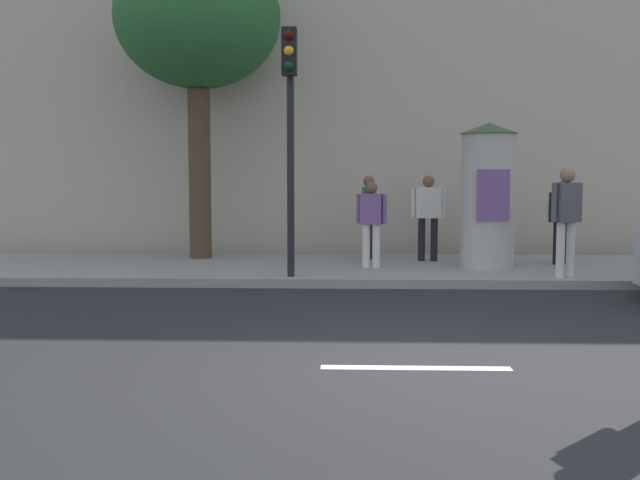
{
  "coord_description": "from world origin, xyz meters",
  "views": [
    {
      "loc": [
        -0.65,
        -6.98,
        1.81
      ],
      "look_at": [
        -0.98,
        2.0,
        1.04
      ],
      "focal_mm": 42.1,
      "sensor_mm": 36.0,
      "label": 1
    }
  ],
  "objects_px": {
    "pedestrian_tallest": "(371,218)",
    "pedestrian_in_red_top": "(428,210)",
    "poster_column": "(488,195)",
    "pedestrian_near_pole": "(369,210)",
    "street_tree": "(198,21)",
    "pedestrian_in_dark_shirt": "(567,212)",
    "traffic_light": "(290,110)",
    "pedestrian_with_backpack": "(561,215)"
  },
  "relations": [
    {
      "from": "pedestrian_tallest",
      "to": "pedestrian_in_red_top",
      "type": "height_order",
      "value": "pedestrian_in_red_top"
    },
    {
      "from": "poster_column",
      "to": "pedestrian_near_pole",
      "type": "height_order",
      "value": "poster_column"
    },
    {
      "from": "street_tree",
      "to": "pedestrian_in_red_top",
      "type": "height_order",
      "value": "street_tree"
    },
    {
      "from": "poster_column",
      "to": "pedestrian_in_dark_shirt",
      "type": "relative_size",
      "value": 1.45
    },
    {
      "from": "street_tree",
      "to": "pedestrian_in_dark_shirt",
      "type": "distance_m",
      "value": 7.99
    },
    {
      "from": "traffic_light",
      "to": "pedestrian_in_red_top",
      "type": "bearing_deg",
      "value": 44.79
    },
    {
      "from": "poster_column",
      "to": "street_tree",
      "type": "xyz_separation_m",
      "value": [
        -5.52,
        1.44,
        3.41
      ]
    },
    {
      "from": "poster_column",
      "to": "pedestrian_tallest",
      "type": "height_order",
      "value": "poster_column"
    },
    {
      "from": "street_tree",
      "to": "pedestrian_near_pole",
      "type": "distance_m",
      "value": 5.08
    },
    {
      "from": "pedestrian_in_dark_shirt",
      "to": "pedestrian_with_backpack",
      "type": "bearing_deg",
      "value": 76.96
    },
    {
      "from": "traffic_light",
      "to": "pedestrian_tallest",
      "type": "xyz_separation_m",
      "value": [
        1.37,
        1.4,
        -1.82
      ]
    },
    {
      "from": "poster_column",
      "to": "street_tree",
      "type": "distance_m",
      "value": 6.65
    },
    {
      "from": "pedestrian_near_pole",
      "to": "pedestrian_in_red_top",
      "type": "height_order",
      "value": "same"
    },
    {
      "from": "poster_column",
      "to": "pedestrian_tallest",
      "type": "xyz_separation_m",
      "value": [
        -2.1,
        -0.04,
        -0.43
      ]
    },
    {
      "from": "traffic_light",
      "to": "street_tree",
      "type": "relative_size",
      "value": 0.65
    },
    {
      "from": "pedestrian_with_backpack",
      "to": "street_tree",
      "type": "bearing_deg",
      "value": 173.44
    },
    {
      "from": "traffic_light",
      "to": "poster_column",
      "type": "height_order",
      "value": "traffic_light"
    },
    {
      "from": "pedestrian_in_red_top",
      "to": "pedestrian_tallest",
      "type": "bearing_deg",
      "value": -136.05
    },
    {
      "from": "traffic_light",
      "to": "pedestrian_near_pole",
      "type": "bearing_deg",
      "value": 64.64
    },
    {
      "from": "traffic_light",
      "to": "pedestrian_with_backpack",
      "type": "height_order",
      "value": "traffic_light"
    },
    {
      "from": "traffic_light",
      "to": "pedestrian_in_red_top",
      "type": "distance_m",
      "value": 3.94
    },
    {
      "from": "pedestrian_with_backpack",
      "to": "pedestrian_in_red_top",
      "type": "height_order",
      "value": "pedestrian_in_red_top"
    },
    {
      "from": "pedestrian_in_dark_shirt",
      "to": "pedestrian_with_backpack",
      "type": "xyz_separation_m",
      "value": [
        0.44,
        1.88,
        -0.13
      ]
    },
    {
      "from": "poster_column",
      "to": "pedestrian_in_dark_shirt",
      "type": "height_order",
      "value": "poster_column"
    },
    {
      "from": "street_tree",
      "to": "pedestrian_tallest",
      "type": "distance_m",
      "value": 5.35
    },
    {
      "from": "pedestrian_with_backpack",
      "to": "pedestrian_tallest",
      "type": "height_order",
      "value": "pedestrian_with_backpack"
    },
    {
      "from": "traffic_light",
      "to": "pedestrian_near_pole",
      "type": "relative_size",
      "value": 2.4
    },
    {
      "from": "pedestrian_in_dark_shirt",
      "to": "pedestrian_near_pole",
      "type": "xyz_separation_m",
      "value": [
        -3.16,
        2.69,
        -0.1
      ]
    },
    {
      "from": "poster_column",
      "to": "pedestrian_in_red_top",
      "type": "xyz_separation_m",
      "value": [
        -0.96,
        1.06,
        -0.34
      ]
    },
    {
      "from": "street_tree",
      "to": "pedestrian_near_pole",
      "type": "relative_size",
      "value": 3.71
    },
    {
      "from": "pedestrian_tallest",
      "to": "pedestrian_in_red_top",
      "type": "bearing_deg",
      "value": 43.95
    },
    {
      "from": "pedestrian_in_red_top",
      "to": "pedestrian_in_dark_shirt",
      "type": "bearing_deg",
      "value": -48.97
    },
    {
      "from": "pedestrian_tallest",
      "to": "pedestrian_in_dark_shirt",
      "type": "bearing_deg",
      "value": -20.94
    },
    {
      "from": "poster_column",
      "to": "pedestrian_near_pole",
      "type": "xyz_separation_m",
      "value": [
        -2.11,
        1.44,
        -0.35
      ]
    },
    {
      "from": "traffic_light",
      "to": "pedestrian_in_red_top",
      "type": "xyz_separation_m",
      "value": [
        2.52,
        2.5,
        -1.73
      ]
    },
    {
      "from": "pedestrian_with_backpack",
      "to": "poster_column",
      "type": "bearing_deg",
      "value": -157.02
    },
    {
      "from": "pedestrian_near_pole",
      "to": "pedestrian_with_backpack",
      "type": "bearing_deg",
      "value": -12.63
    },
    {
      "from": "pedestrian_near_pole",
      "to": "pedestrian_tallest",
      "type": "distance_m",
      "value": 1.48
    },
    {
      "from": "street_tree",
      "to": "pedestrian_in_dark_shirt",
      "type": "xyz_separation_m",
      "value": [
        6.58,
        -2.68,
        -3.67
      ]
    },
    {
      "from": "poster_column",
      "to": "pedestrian_with_backpack",
      "type": "distance_m",
      "value": 1.66
    },
    {
      "from": "poster_column",
      "to": "pedestrian_in_red_top",
      "type": "height_order",
      "value": "poster_column"
    },
    {
      "from": "traffic_light",
      "to": "poster_column",
      "type": "xyz_separation_m",
      "value": [
        3.47,
        1.44,
        -1.39
      ]
    }
  ]
}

